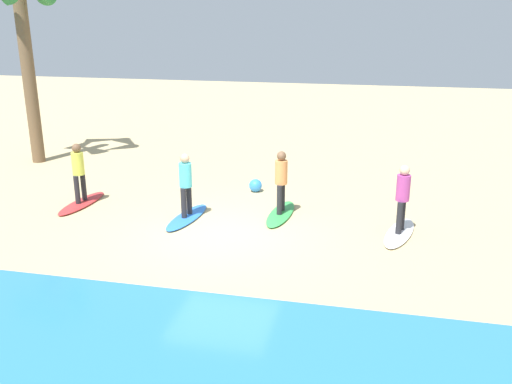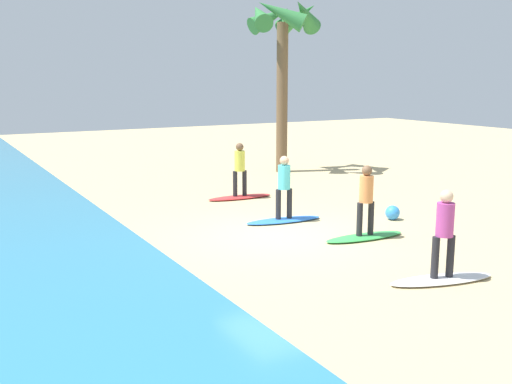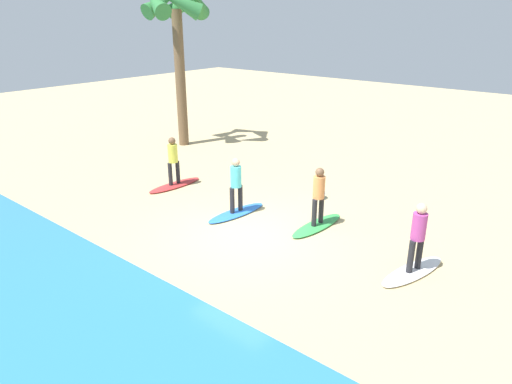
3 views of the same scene
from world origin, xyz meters
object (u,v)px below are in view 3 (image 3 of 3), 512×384
Objects in this scene: surfboard_green at (317,225)px; surfer_blue at (236,181)px; surfer_white at (418,232)px; surfboard_red at (175,185)px; palm_tree at (177,19)px; beach_ball at (319,193)px; surfboard_white at (413,271)px; surfer_green at (319,192)px; surfer_red at (173,157)px; surfboard_blue at (237,213)px.

surfer_blue is at bearing -68.07° from surfboard_green.
surfboard_red is (8.56, -0.34, -0.99)m from surfer_white.
surfer_white is 0.78× the size of surfboard_red.
beach_ball is at bearing 168.25° from palm_tree.
surfer_blue is at bearing -75.98° from surfboard_white.
surfboard_white is 5.43m from surfer_blue.
surfer_green is 5.64m from surfboard_red.
surfboard_red is 7.67m from palm_tree.
surfboard_white is at bearing 177.76° from surfer_red.
surfboard_blue is (2.32, 0.77, -0.99)m from surfer_green.
surfer_green is at bearing 114.78° from surfboard_blue.
surfboard_green is 1.00× the size of surfboard_red.
surfboard_green is 1.28× the size of surfer_blue.
surfboard_red is (5.54, 0.36, 0.00)m from surfboard_green.
beach_ball is at bearing -115.01° from surfer_blue.
surfer_red is at bearing -2.24° from surfer_white.
surfboard_white is 8.63m from surfer_red.
surfer_green is 0.78× the size of surfboard_blue.
surfer_white and surfer_blue have the same top height.
surfboard_green is 1.28× the size of surfer_red.
surfer_white is 5.43m from surfboard_blue.
palm_tree is at bearing -11.75° from beach_ball.
surfboard_green is at bearing 96.92° from surfboard_red.
surfer_blue is 4.27× the size of beach_ball.
surfer_red is 4.27× the size of beach_ball.
surfboard_blue is 3.40m from surfer_red.
beach_ball reaches higher than surfboard_green.
surfboard_white is at bearing 80.54° from surfboard_green.
surfer_green is at bearing -12.91° from surfer_white.
surfer_blue is (2.32, 0.77, 0.99)m from surfboard_green.
surfer_white is 4.27× the size of beach_ball.
surfboard_red is (3.22, -0.42, -0.99)m from surfer_blue.
surfboard_white and surfboard_blue have the same top height.
surfer_green is at bearing -161.52° from surfer_blue.
surfboard_blue is 9.89m from palm_tree.
surfboard_red is (5.54, 0.36, -0.99)m from surfer_green.
surfer_red is (5.54, 0.36, 0.99)m from surfboard_green.
surfboard_red is at bearing 3.69° from surfer_green.
surfer_blue is (5.34, 0.08, 0.00)m from surfer_white.
surfboard_blue is at bearing 64.99° from beach_ball.
surfboard_green is at bearing -12.91° from surfer_white.
surfboard_white is 5.34m from surfboard_blue.
surfer_green is 2.44m from surfer_blue.
surfboard_green is 5.64m from surfer_red.
surfboard_white is at bearing 161.06° from palm_tree.
palm_tree is 17.45× the size of beach_ball.
surfer_green is 2.31m from beach_ball.
surfer_green is at bearing -86.55° from surfboard_green.
beach_ball is (-1.22, -2.62, -0.84)m from surfer_blue.
surfboard_white is 1.00× the size of surfboard_red.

